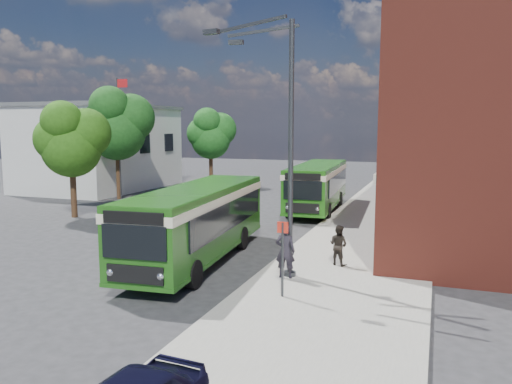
% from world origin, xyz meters
% --- Properties ---
extents(ground, '(120.00, 120.00, 0.00)m').
position_xyz_m(ground, '(0.00, 0.00, 0.00)').
color(ground, '#2A2A2D').
rests_on(ground, ground).
extents(pavement, '(6.00, 48.00, 0.15)m').
position_xyz_m(pavement, '(7.00, 8.00, 0.07)').
color(pavement, gray).
rests_on(pavement, ground).
extents(kerb_line, '(0.12, 48.00, 0.01)m').
position_xyz_m(kerb_line, '(3.95, 8.00, 0.01)').
color(kerb_line, beige).
rests_on(kerb_line, ground).
extents(white_building, '(9.40, 13.40, 7.30)m').
position_xyz_m(white_building, '(-18.00, 18.00, 3.66)').
color(white_building, silver).
rests_on(white_building, ground).
extents(flagpole, '(0.95, 0.10, 9.00)m').
position_xyz_m(flagpole, '(-12.45, 13.00, 4.94)').
color(flagpole, '#35383A').
rests_on(flagpole, ground).
extents(street_lamp, '(2.96, 2.38, 9.00)m').
position_xyz_m(street_lamp, '(4.84, -2.00, 4.79)').
color(street_lamp, '#35383A').
rests_on(street_lamp, ground).
extents(bus_stop_sign, '(0.35, 0.08, 2.52)m').
position_xyz_m(bus_stop_sign, '(5.60, -4.20, 1.51)').
color(bus_stop_sign, '#35383A').
rests_on(bus_stop_sign, ground).
extents(bus_front, '(3.47, 10.66, 3.02)m').
position_xyz_m(bus_front, '(1.00, -0.88, 1.83)').
color(bus_front, '#1F5715').
rests_on(bus_front, ground).
extents(bus_rear, '(3.23, 10.54, 3.02)m').
position_xyz_m(bus_rear, '(2.70, 12.98, 1.83)').
color(bus_rear, '#206215').
rests_on(bus_rear, ground).
extents(pedestrian_a, '(0.74, 0.53, 1.91)m').
position_xyz_m(pedestrian_a, '(5.11, -2.27, 1.10)').
color(pedestrian_a, black).
rests_on(pedestrian_a, pavement).
extents(pedestrian_b, '(0.92, 0.83, 1.55)m').
position_xyz_m(pedestrian_b, '(6.55, 0.00, 0.93)').
color(pedestrian_b, black).
rests_on(pedestrian_b, pavement).
extents(tree_left, '(4.11, 3.91, 6.94)m').
position_xyz_m(tree_left, '(-10.46, 5.44, 4.70)').
color(tree_left, '#342012').
rests_on(tree_left, ground).
extents(tree_mid, '(4.97, 4.72, 8.38)m').
position_xyz_m(tree_mid, '(-12.60, 12.97, 5.69)').
color(tree_mid, '#342012').
rests_on(tree_mid, ground).
extents(tree_right, '(4.23, 4.02, 7.14)m').
position_xyz_m(tree_right, '(-9.58, 22.91, 4.84)').
color(tree_right, '#342012').
rests_on(tree_right, ground).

